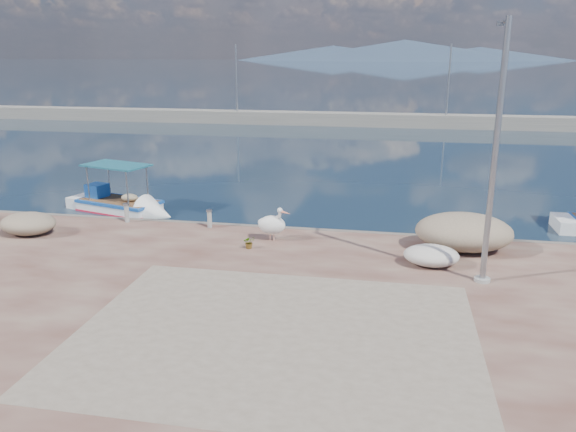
# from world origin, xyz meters

# --- Properties ---
(ground) EXTENTS (1400.00, 1400.00, 0.00)m
(ground) POSITION_xyz_m (0.00, 0.00, 0.00)
(ground) COLOR #162635
(ground) RESTS_ON ground
(quay) EXTENTS (44.00, 22.00, 0.50)m
(quay) POSITION_xyz_m (0.00, -6.00, 0.25)
(quay) COLOR #4F2922
(quay) RESTS_ON ground
(quay_patch) EXTENTS (9.00, 7.00, 0.01)m
(quay_patch) POSITION_xyz_m (1.00, -3.00, 0.50)
(quay_patch) COLOR gray
(quay_patch) RESTS_ON quay
(breakwater) EXTENTS (120.00, 2.20, 7.50)m
(breakwater) POSITION_xyz_m (-0.00, 40.00, 0.60)
(breakwater) COLOR gray
(breakwater) RESTS_ON ground
(mountains) EXTENTS (370.00, 280.00, 22.00)m
(mountains) POSITION_xyz_m (4.39, 650.00, 9.51)
(mountains) COLOR #28384C
(mountains) RESTS_ON ground
(boat_left) EXTENTS (5.25, 2.95, 2.40)m
(boat_left) POSITION_xyz_m (-8.27, 7.67, 0.19)
(boat_left) COLOR white
(boat_left) RESTS_ON ground
(pelican) EXTENTS (1.25, 0.87, 1.20)m
(pelican) POSITION_xyz_m (-0.48, 3.50, 1.06)
(pelican) COLOR tan
(pelican) RESTS_ON quay
(lamp_post) EXTENTS (0.44, 0.96, 7.00)m
(lamp_post) POSITION_xyz_m (6.03, 1.12, 3.80)
(lamp_post) COLOR gray
(lamp_post) RESTS_ON quay
(bollard_near) EXTENTS (0.22, 0.22, 0.67)m
(bollard_near) POSITION_xyz_m (-3.05, 4.51, 0.86)
(bollard_near) COLOR gray
(bollard_near) RESTS_ON quay
(bollard_far) EXTENTS (0.24, 0.24, 0.73)m
(bollard_far) POSITION_xyz_m (-6.33, 4.60, 0.89)
(bollard_far) COLOR gray
(bollard_far) RESTS_ON quay
(potted_plant) EXTENTS (0.48, 0.45, 0.42)m
(potted_plant) POSITION_xyz_m (-1.05, 2.56, 0.71)
(potted_plant) COLOR #33722D
(potted_plant) RESTS_ON quay
(net_pile_b) EXTENTS (1.96, 1.52, 0.76)m
(net_pile_b) POSITION_xyz_m (-9.05, 2.59, 0.88)
(net_pile_b) COLOR gray
(net_pile_b) RESTS_ON quay
(net_pile_c) EXTENTS (3.07, 2.19, 1.21)m
(net_pile_c) POSITION_xyz_m (5.77, 3.72, 1.10)
(net_pile_c) COLOR gray
(net_pile_c) RESTS_ON quay
(net_pile_d) EXTENTS (1.64, 1.23, 0.62)m
(net_pile_d) POSITION_xyz_m (4.68, 2.11, 0.81)
(net_pile_d) COLOR silver
(net_pile_d) RESTS_ON quay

